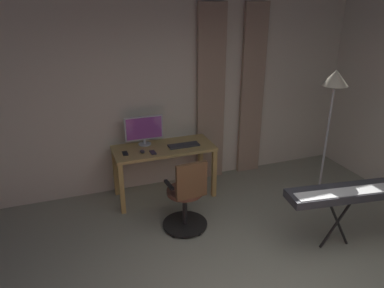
% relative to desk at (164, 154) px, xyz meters
% --- Properties ---
extents(back_room_partition, '(5.86, 0.10, 2.89)m').
position_rel_desk_xyz_m(back_room_partition, '(-0.24, -0.45, 0.79)').
color(back_room_partition, beige).
rests_on(back_room_partition, ground).
extents(curtain_left_panel, '(0.37, 0.06, 2.63)m').
position_rel_desk_xyz_m(curtain_left_panel, '(-1.53, -0.34, 0.67)').
color(curtain_left_panel, tan).
rests_on(curtain_left_panel, ground).
extents(curtain_right_panel, '(0.43, 0.06, 2.63)m').
position_rel_desk_xyz_m(curtain_right_panel, '(-0.84, -0.34, 0.67)').
color(curtain_right_panel, tan).
rests_on(curtain_right_panel, ground).
extents(desk, '(1.39, 0.61, 0.76)m').
position_rel_desk_xyz_m(desk, '(0.00, 0.00, 0.00)').
color(desk, tan).
rests_on(desk, ground).
extents(office_chair, '(0.56, 0.56, 0.96)m').
position_rel_desk_xyz_m(office_chair, '(-0.02, 0.90, -0.21)').
color(office_chair, black).
rests_on(office_chair, ground).
extents(computer_monitor, '(0.54, 0.18, 0.41)m').
position_rel_desk_xyz_m(computer_monitor, '(0.22, -0.19, 0.34)').
color(computer_monitor, '#B7BCC1').
rests_on(computer_monitor, desk).
extents(computer_keyboard, '(0.43, 0.15, 0.02)m').
position_rel_desk_xyz_m(computer_keyboard, '(-0.27, 0.06, 0.12)').
color(computer_keyboard, '#333338').
rests_on(computer_keyboard, desk).
extents(computer_mouse, '(0.06, 0.10, 0.04)m').
position_rel_desk_xyz_m(computer_mouse, '(0.32, 0.09, 0.13)').
color(computer_mouse, '#333338').
rests_on(computer_mouse, desk).
extents(cell_phone_face_up, '(0.07, 0.15, 0.01)m').
position_rel_desk_xyz_m(cell_phone_face_up, '(0.54, 0.05, 0.11)').
color(cell_phone_face_up, black).
rests_on(cell_phone_face_up, desk).
extents(cell_phone_by_monitor, '(0.07, 0.15, 0.01)m').
position_rel_desk_xyz_m(cell_phone_by_monitor, '(0.19, 0.15, 0.11)').
color(cell_phone_by_monitor, '#232328').
rests_on(cell_phone_by_monitor, desk).
extents(piano_keyboard, '(1.28, 0.49, 0.75)m').
position_rel_desk_xyz_m(piano_keyboard, '(-1.52, 1.79, 0.04)').
color(piano_keyboard, black).
rests_on(piano_keyboard, ground).
extents(floor_lamp, '(0.33, 0.33, 1.85)m').
position_rel_desk_xyz_m(floor_lamp, '(-2.01, 0.86, 0.91)').
color(floor_lamp, black).
rests_on(floor_lamp, ground).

